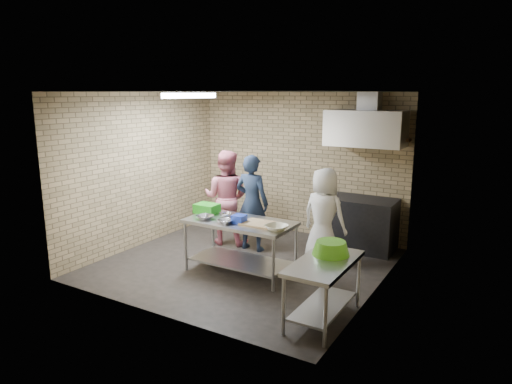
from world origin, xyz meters
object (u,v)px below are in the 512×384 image
prep_table (240,247)px  blue_tub (239,219)px  man_navy (252,203)px  stove (360,224)px  green_basin (331,248)px  green_crate (207,208)px  side_counter (323,291)px  woman_pink (226,198)px  bottle_green (395,134)px  woman_white (324,215)px  bottle_red (372,132)px

prep_table → blue_tub: (0.05, -0.10, 0.47)m
man_navy → stove: bearing=-149.4°
prep_table → green_basin: green_basin is taller
green_crate → side_counter: bearing=-20.6°
green_crate → woman_pink: woman_pink is taller
bottle_green → woman_white: bearing=-123.7°
man_navy → woman_white: size_ratio=1.09×
blue_tub → green_basin: size_ratio=0.39×
woman_pink → woman_white: (1.87, 0.03, -0.08)m
prep_table → green_crate: 0.86m
blue_tub → woman_white: bearing=54.0°
side_counter → woman_pink: bearing=145.4°
woman_white → woman_pink: bearing=9.3°
side_counter → green_crate: green_crate is taller
green_basin → bottle_green: 2.98m
side_counter → woman_pink: 3.23m
stove → blue_tub: 2.42m
prep_table → green_basin: size_ratio=3.54×
prep_table → man_navy: bearing=111.3°
blue_tub → man_navy: bearing=111.8°
prep_table → woman_white: size_ratio=1.06×
stove → bottle_red: bearing=78.2°
side_counter → stove: stove is taller
green_basin → woman_white: size_ratio=0.30×
bottle_red → woman_pink: 2.78m
green_basin → bottle_green: bearing=89.6°
side_counter → stove: (-0.45, 2.75, 0.08)m
bottle_red → woman_white: 1.74m
green_crate → bottle_red: size_ratio=2.01×
prep_table → green_basin: bearing=-17.6°
side_counter → prep_table: bearing=155.2°
blue_tub → bottle_green: (1.62, 2.32, 1.14)m
stove → green_crate: (-1.92, -1.86, 0.44)m
blue_tub → man_navy: man_navy is taller
woman_white → blue_tub: bearing=62.4°
woman_white → stove: bearing=-100.7°
bottle_red → bottle_green: 0.40m
side_counter → bottle_red: bearing=97.6°
blue_tub → man_navy: 1.17m
stove → man_navy: (-1.60, -1.00, 0.39)m
stove → woman_white: size_ratio=0.78×
blue_tub → woman_white: (0.85, 1.18, -0.10)m
man_navy → woman_pink: (-0.58, 0.06, 0.01)m
green_basin → green_crate: bearing=164.7°
side_counter → woman_pink: (-2.63, 1.82, 0.47)m
man_navy → woman_pink: bearing=-7.6°
bottle_green → man_navy: (-2.05, -1.24, -1.18)m
prep_table → blue_tub: 0.48m
green_basin → woman_white: woman_white is taller
green_basin → man_navy: (-2.03, 1.50, 0.00)m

